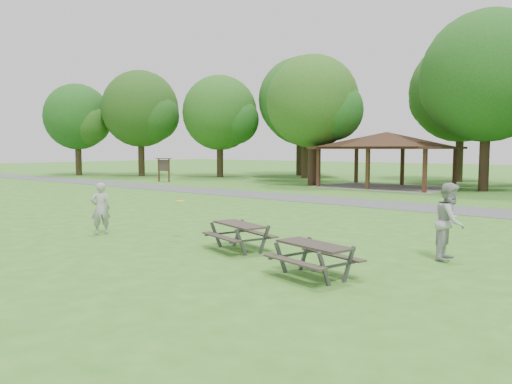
% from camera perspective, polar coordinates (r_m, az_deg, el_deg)
% --- Properties ---
extents(ground, '(160.00, 160.00, 0.00)m').
position_cam_1_polar(ground, '(13.52, -14.28, -6.40)').
color(ground, '#367220').
rests_on(ground, ground).
extents(asphalt_path, '(120.00, 3.20, 0.02)m').
position_cam_1_polar(asphalt_path, '(24.44, 13.22, -1.31)').
color(asphalt_path, '#4D4D50').
rests_on(asphalt_path, ground).
extents(pavilion, '(8.60, 7.01, 3.76)m').
position_cam_1_polar(pavilion, '(35.05, 14.71, 5.53)').
color(pavilion, '#392015').
rests_on(pavilion, ground).
extents(notice_board, '(1.60, 0.30, 1.88)m').
position_cam_1_polar(notice_board, '(40.15, -10.50, 3.02)').
color(notice_board, '#361D13').
rests_on(notice_board, ground).
extents(tree_row_a, '(7.56, 7.20, 9.97)m').
position_cam_1_polar(tree_row_a, '(48.94, -12.98, 8.99)').
color(tree_row_a, black).
rests_on(tree_row_a, ground).
extents(tree_row_b, '(7.14, 6.80, 9.28)m').
position_cam_1_polar(tree_row_b, '(46.06, -4.07, 8.76)').
color(tree_row_b, '#2F1F15').
rests_on(tree_row_b, ground).
extents(tree_row_c, '(8.19, 7.80, 10.67)m').
position_cam_1_polar(tree_row_c, '(44.48, 5.78, 10.00)').
color(tree_row_c, '#312016').
rests_on(tree_row_c, ground).
extents(tree_row_d, '(6.93, 6.60, 9.27)m').
position_cam_1_polar(tree_row_d, '(36.27, 6.63, 9.92)').
color(tree_row_d, black).
rests_on(tree_row_d, ground).
extents(tree_row_e, '(8.40, 8.00, 11.02)m').
position_cam_1_polar(tree_row_e, '(34.20, 25.10, 11.49)').
color(tree_row_e, black).
rests_on(tree_row_e, ground).
extents(tree_deep_a, '(8.40, 8.00, 11.38)m').
position_cam_1_polar(tree_deep_a, '(49.09, 5.13, 10.23)').
color(tree_deep_a, black).
rests_on(tree_deep_a, ground).
extents(tree_deep_b, '(8.40, 8.00, 11.13)m').
position_cam_1_polar(tree_deep_b, '(42.95, 22.57, 10.30)').
color(tree_deep_b, '#322416').
rests_on(tree_deep_b, ground).
extents(tree_flank_left, '(6.72, 6.40, 8.93)m').
position_cam_1_polar(tree_flank_left, '(52.17, -19.68, 7.88)').
color(tree_flank_left, '#322416').
rests_on(tree_flank_left, ground).
extents(picnic_table_middle, '(1.98, 1.76, 0.72)m').
position_cam_1_polar(picnic_table_middle, '(12.97, -1.90, -4.36)').
color(picnic_table_middle, '#312923').
rests_on(picnic_table_middle, ground).
extents(picnic_table_far, '(1.92, 1.67, 0.72)m').
position_cam_1_polar(picnic_table_far, '(10.34, 6.63, -6.80)').
color(picnic_table_far, '#2C2620').
rests_on(picnic_table_far, ground).
extents(frisbee_in_flight, '(0.28, 0.28, 0.02)m').
position_cam_1_polar(frisbee_in_flight, '(14.45, -8.64, -1.02)').
color(frisbee_in_flight, yellow).
rests_on(frisbee_in_flight, ground).
extents(frisbee_thrower, '(0.59, 0.69, 1.60)m').
position_cam_1_polar(frisbee_thrower, '(16.02, -17.34, -1.81)').
color(frisbee_thrower, '#A0A0A2').
rests_on(frisbee_thrower, ground).
extents(frisbee_catcher, '(0.79, 0.96, 1.83)m').
position_cam_1_polar(frisbee_catcher, '(12.68, 21.30, -3.15)').
color(frisbee_catcher, '#AAAAAD').
rests_on(frisbee_catcher, ground).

